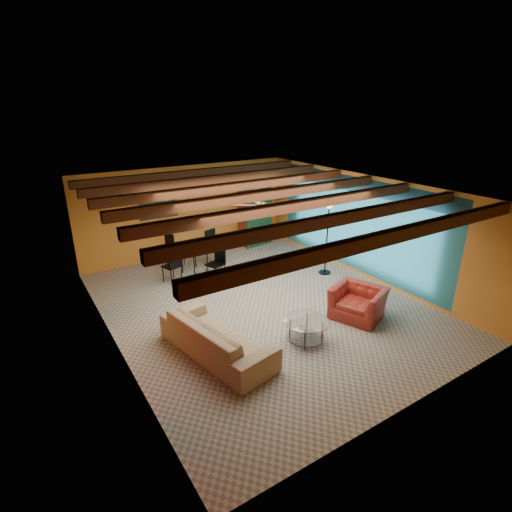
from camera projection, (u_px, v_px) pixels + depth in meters
room at (258, 204)px, 8.47m from camera, size 6.52×8.01×2.71m
sofa at (217, 337)px, 7.32m from camera, size 1.40×2.58×0.71m
armchair at (358, 303)px, 8.60m from camera, size 1.26×1.33×0.69m
coffee_table at (306, 331)px, 7.76m from camera, size 0.92×0.92×0.45m
dining_table at (194, 255)px, 10.80m from camera, size 2.48×2.48×1.03m
armoire at (255, 218)px, 12.93m from camera, size 1.07×0.63×1.77m
floor_lamp at (327, 238)px, 10.59m from camera, size 0.52×0.52×2.03m
ceiling_fan at (261, 206)px, 8.38m from camera, size 1.50×1.50×0.44m
painting at (158, 206)px, 11.30m from camera, size 1.05×0.03×0.65m
potted_plant at (255, 183)px, 12.52m from camera, size 0.45×0.40×0.48m
vase at (193, 234)px, 10.58m from camera, size 0.20×0.20×0.19m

